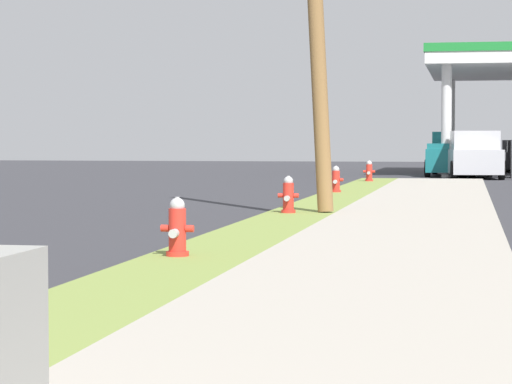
% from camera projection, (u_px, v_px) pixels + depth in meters
% --- Properties ---
extents(fire_hydrant_second, '(0.42, 0.38, 0.74)m').
position_uv_depth(fire_hydrant_second, '(177.00, 230.00, 13.95)').
color(fire_hydrant_second, red).
rests_on(fire_hydrant_second, grass_verge).
extents(fire_hydrant_third, '(0.42, 0.37, 0.74)m').
position_uv_depth(fire_hydrant_third, '(288.00, 197.00, 22.31)').
color(fire_hydrant_third, red).
rests_on(fire_hydrant_third, grass_verge).
extents(fire_hydrant_fourth, '(0.42, 0.37, 0.74)m').
position_uv_depth(fire_hydrant_fourth, '(336.00, 181.00, 31.28)').
color(fire_hydrant_fourth, red).
rests_on(fire_hydrant_fourth, grass_verge).
extents(fire_hydrant_fifth, '(0.42, 0.38, 0.74)m').
position_uv_depth(fire_hydrant_fifth, '(369.00, 172.00, 39.75)').
color(fire_hydrant_fifth, red).
rests_on(fire_hydrant_fifth, grass_verge).
extents(truck_white_at_forecourt, '(2.23, 5.44, 1.97)m').
position_uv_depth(truck_white_at_forecourt, '(467.00, 155.00, 52.52)').
color(truck_white_at_forecourt, white).
rests_on(truck_white_at_forecourt, ground).
extents(truck_teal_on_apron, '(2.34, 5.48, 1.97)m').
position_uv_depth(truck_teal_on_apron, '(453.00, 155.00, 49.54)').
color(truck_teal_on_apron, '#197075').
rests_on(truck_teal_on_apron, ground).
extents(truck_silver_at_far_bay, '(2.58, 5.56, 1.97)m').
position_uv_depth(truck_silver_at_far_bay, '(473.00, 156.00, 46.48)').
color(truck_silver_at_far_bay, '#BCBCC1').
rests_on(truck_silver_at_far_bay, ground).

